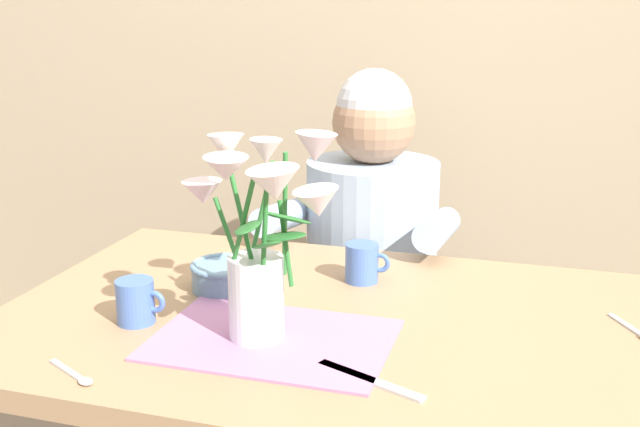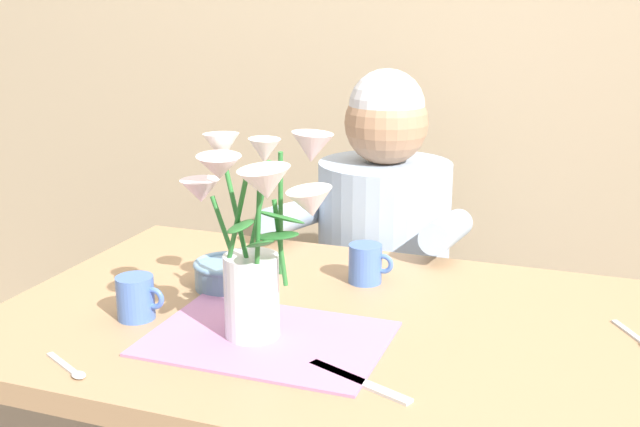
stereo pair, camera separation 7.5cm
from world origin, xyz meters
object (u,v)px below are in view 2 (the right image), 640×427
at_px(seated_person, 382,288).
at_px(ceramic_bowl, 227,273).
at_px(ceramic_mug, 366,264).
at_px(tea_cup, 136,298).
at_px(flower_vase, 257,232).
at_px(dinner_knife, 359,381).

xyz_separation_m(seated_person, ceramic_bowl, (-0.17, -0.54, 0.21)).
xyz_separation_m(ceramic_mug, tea_cup, (-0.34, -0.32, 0.00)).
height_order(seated_person, flower_vase, seated_person).
relative_size(flower_vase, ceramic_mug, 3.81).
relative_size(seated_person, ceramic_mug, 12.20).
relative_size(dinner_knife, ceramic_mug, 2.04).
bearing_deg(flower_vase, dinner_knife, -23.53).
bearing_deg(seated_person, tea_cup, -109.79).
bearing_deg(dinner_knife, tea_cup, -169.90).
bearing_deg(dinner_knife, ceramic_mug, 127.30).
bearing_deg(dinner_knife, ceramic_bowl, 163.51).
distance_m(seated_person, flower_vase, 0.83).
bearing_deg(ceramic_mug, flower_vase, -105.89).
height_order(ceramic_bowl, ceramic_mug, ceramic_mug).
bearing_deg(tea_cup, ceramic_mug, 43.29).
relative_size(ceramic_bowl, dinner_knife, 0.72).
distance_m(dinner_knife, tea_cup, 0.46).
bearing_deg(tea_cup, flower_vase, -1.44).
bearing_deg(ceramic_mug, tea_cup, -136.71).
distance_m(ceramic_bowl, dinner_knife, 0.47).
bearing_deg(tea_cup, seated_person, 70.67).
bearing_deg(ceramic_mug, seated_person, 100.49).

